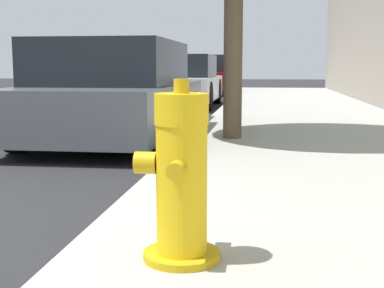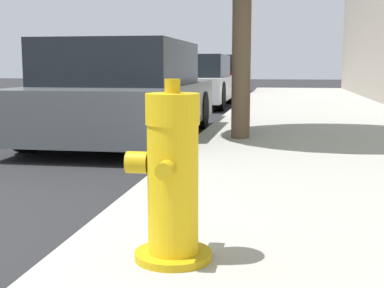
# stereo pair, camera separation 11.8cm
# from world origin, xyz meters

# --- Properties ---
(fire_hydrant) EXTENTS (0.39, 0.39, 0.83)m
(fire_hydrant) POSITION_xyz_m (2.57, -0.21, 0.50)
(fire_hydrant) COLOR #C39C11
(fire_hydrant) RESTS_ON sidewalk_slab
(parked_car_near) EXTENTS (1.86, 4.37, 1.35)m
(parked_car_near) POSITION_xyz_m (0.90, 4.63, 0.65)
(parked_car_near) COLOR #4C5156
(parked_car_near) RESTS_ON ground_plane
(parked_car_mid) EXTENTS (1.78, 3.91, 1.29)m
(parked_car_mid) POSITION_xyz_m (0.84, 10.75, 0.63)
(parked_car_mid) COLOR silver
(parked_car_mid) RESTS_ON ground_plane
(parked_car_far) EXTENTS (1.73, 3.87, 1.41)m
(parked_car_far) POSITION_xyz_m (0.74, 16.96, 0.68)
(parked_car_far) COLOR maroon
(parked_car_far) RESTS_ON ground_plane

